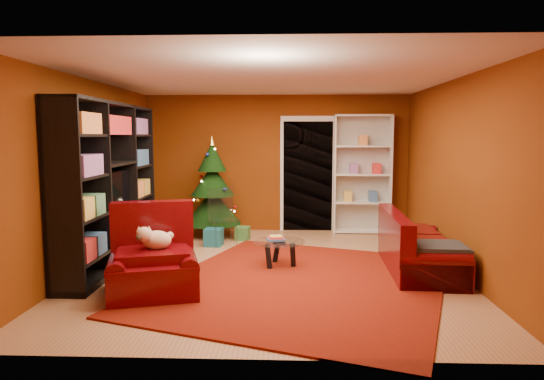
{
  "coord_description": "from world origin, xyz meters",
  "views": [
    {
      "loc": [
        0.26,
        -6.54,
        1.83
      ],
      "look_at": [
        0.0,
        0.4,
        1.05
      ],
      "focal_mm": 32.0,
      "sensor_mm": 36.0,
      "label": 1
    }
  ],
  "objects_px": {
    "media_unit": "(110,185)",
    "sofa": "(420,242)",
    "rug": "(302,283)",
    "armchair": "(153,259)",
    "coffee_table": "(279,254)",
    "white_bookshelf": "(362,174)",
    "gift_box_green": "(243,233)",
    "gift_box_red": "(217,225)",
    "dog": "(157,240)",
    "christmas_tree": "(212,188)",
    "gift_box_teal": "(214,237)",
    "acrylic_chair": "(223,220)"
  },
  "relations": [
    {
      "from": "gift_box_red",
      "to": "christmas_tree",
      "type": "bearing_deg",
      "value": -89.63
    },
    {
      "from": "coffee_table",
      "to": "sofa",
      "type": "bearing_deg",
      "value": -4.16
    },
    {
      "from": "white_bookshelf",
      "to": "coffee_table",
      "type": "height_order",
      "value": "white_bookshelf"
    },
    {
      "from": "media_unit",
      "to": "christmas_tree",
      "type": "distance_m",
      "value": 2.31
    },
    {
      "from": "rug",
      "to": "dog",
      "type": "relative_size",
      "value": 9.61
    },
    {
      "from": "christmas_tree",
      "to": "coffee_table",
      "type": "relative_size",
      "value": 2.54
    },
    {
      "from": "dog",
      "to": "coffee_table",
      "type": "xyz_separation_m",
      "value": [
        1.4,
        1.16,
        -0.44
      ]
    },
    {
      "from": "armchair",
      "to": "dog",
      "type": "distance_m",
      "value": 0.22
    },
    {
      "from": "armchair",
      "to": "acrylic_chair",
      "type": "height_order",
      "value": "acrylic_chair"
    },
    {
      "from": "media_unit",
      "to": "sofa",
      "type": "xyz_separation_m",
      "value": [
        4.29,
        -0.2,
        -0.73
      ]
    },
    {
      "from": "christmas_tree",
      "to": "dog",
      "type": "bearing_deg",
      "value": -92.43
    },
    {
      "from": "gift_box_teal",
      "to": "white_bookshelf",
      "type": "distance_m",
      "value": 3.04
    },
    {
      "from": "gift_box_red",
      "to": "gift_box_green",
      "type": "bearing_deg",
      "value": -52.69
    },
    {
      "from": "gift_box_green",
      "to": "gift_box_red",
      "type": "bearing_deg",
      "value": 127.31
    },
    {
      "from": "christmas_tree",
      "to": "dog",
      "type": "height_order",
      "value": "christmas_tree"
    },
    {
      "from": "media_unit",
      "to": "coffee_table",
      "type": "height_order",
      "value": "media_unit"
    },
    {
      "from": "white_bookshelf",
      "to": "coffee_table",
      "type": "bearing_deg",
      "value": -119.08
    },
    {
      "from": "dog",
      "to": "media_unit",
      "type": "bearing_deg",
      "value": 113.38
    },
    {
      "from": "armchair",
      "to": "coffee_table",
      "type": "relative_size",
      "value": 1.48
    },
    {
      "from": "gift_box_teal",
      "to": "gift_box_green",
      "type": "height_order",
      "value": "gift_box_teal"
    },
    {
      "from": "gift_box_teal",
      "to": "christmas_tree",
      "type": "bearing_deg",
      "value": 99.83
    },
    {
      "from": "gift_box_teal",
      "to": "gift_box_red",
      "type": "distance_m",
      "value": 1.23
    },
    {
      "from": "white_bookshelf",
      "to": "gift_box_green",
      "type": "bearing_deg",
      "value": -159.44
    },
    {
      "from": "christmas_tree",
      "to": "acrylic_chair",
      "type": "relative_size",
      "value": 2.15
    },
    {
      "from": "media_unit",
      "to": "gift_box_red",
      "type": "height_order",
      "value": "media_unit"
    },
    {
      "from": "white_bookshelf",
      "to": "sofa",
      "type": "height_order",
      "value": "white_bookshelf"
    },
    {
      "from": "dog",
      "to": "gift_box_teal",
      "type": "bearing_deg",
      "value": 67.83
    },
    {
      "from": "dog",
      "to": "sofa",
      "type": "distance_m",
      "value": 3.46
    },
    {
      "from": "rug",
      "to": "dog",
      "type": "xyz_separation_m",
      "value": [
        -1.7,
        -0.4,
        0.61
      ]
    },
    {
      "from": "christmas_tree",
      "to": "armchair",
      "type": "height_order",
      "value": "christmas_tree"
    },
    {
      "from": "coffee_table",
      "to": "acrylic_chair",
      "type": "xyz_separation_m",
      "value": [
        -0.97,
        1.37,
        0.24
      ]
    },
    {
      "from": "christmas_tree",
      "to": "white_bookshelf",
      "type": "height_order",
      "value": "white_bookshelf"
    },
    {
      "from": "media_unit",
      "to": "gift_box_red",
      "type": "relative_size",
      "value": 12.19
    },
    {
      "from": "coffee_table",
      "to": "acrylic_chair",
      "type": "relative_size",
      "value": 0.85
    },
    {
      "from": "dog",
      "to": "sofa",
      "type": "xyz_separation_m",
      "value": [
        3.3,
        1.02,
        -0.22
      ]
    },
    {
      "from": "sofa",
      "to": "coffee_table",
      "type": "bearing_deg",
      "value": 88.47
    },
    {
      "from": "rug",
      "to": "christmas_tree",
      "type": "xyz_separation_m",
      "value": [
        -1.56,
        2.81,
        0.88
      ]
    },
    {
      "from": "media_unit",
      "to": "sofa",
      "type": "distance_m",
      "value": 4.36
    },
    {
      "from": "gift_box_green",
      "to": "sofa",
      "type": "xyz_separation_m",
      "value": [
        2.59,
        -1.89,
        0.29
      ]
    },
    {
      "from": "gift_box_red",
      "to": "coffee_table",
      "type": "relative_size",
      "value": 0.34
    },
    {
      "from": "white_bookshelf",
      "to": "sofa",
      "type": "xyz_separation_m",
      "value": [
        0.41,
        -2.63,
        -0.7
      ]
    },
    {
      "from": "white_bookshelf",
      "to": "gift_box_teal",
      "type": "bearing_deg",
      "value": -153.37
    },
    {
      "from": "rug",
      "to": "armchair",
      "type": "xyz_separation_m",
      "value": [
        -1.73,
        -0.46,
        0.41
      ]
    },
    {
      "from": "media_unit",
      "to": "gift_box_green",
      "type": "distance_m",
      "value": 2.61
    },
    {
      "from": "christmas_tree",
      "to": "white_bookshelf",
      "type": "xyz_separation_m",
      "value": [
        2.76,
        0.43,
        0.22
      ]
    },
    {
      "from": "gift_box_red",
      "to": "dog",
      "type": "relative_size",
      "value": 0.61
    },
    {
      "from": "gift_box_teal",
      "to": "sofa",
      "type": "bearing_deg",
      "value": -25.09
    },
    {
      "from": "gift_box_green",
      "to": "white_bookshelf",
      "type": "bearing_deg",
      "value": 18.6
    },
    {
      "from": "rug",
      "to": "media_unit",
      "type": "relative_size",
      "value": 1.29
    },
    {
      "from": "rug",
      "to": "dog",
      "type": "height_order",
      "value": "dog"
    }
  ]
}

